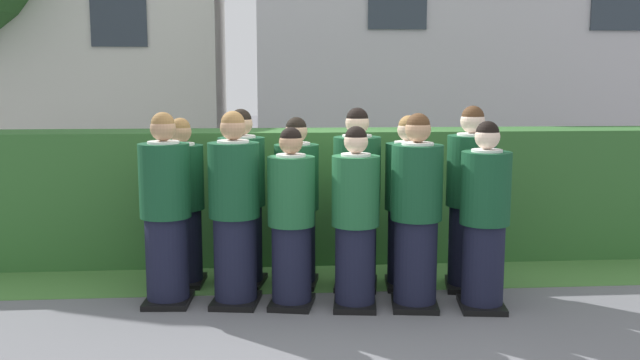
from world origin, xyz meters
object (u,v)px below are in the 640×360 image
student_rear_row_5 (470,203)px  student_front_row_4 (416,216)px  student_front_row_1 (234,214)px  student_rear_row_4 (407,206)px  student_front_row_5 (484,221)px  student_front_row_0 (166,214)px  student_front_row_3 (355,223)px  student_rear_row_1 (242,202)px  student_front_row_2 (291,222)px  student_rear_row_2 (297,206)px  student_rear_row_0 (183,206)px  student_rear_row_3 (357,203)px

student_rear_row_5 → student_front_row_4: bearing=-141.2°
student_front_row_1 → student_rear_row_4: (1.57, 0.38, -0.03)m
student_front_row_5 → student_front_row_0: bearing=172.6°
student_front_row_3 → student_rear_row_5: 1.21m
student_front_row_4 → student_rear_row_4: 0.58m
student_front_row_0 → student_front_row_5: 2.70m
student_front_row_0 → student_front_row_3: bearing=-8.2°
student_front_row_1 → student_rear_row_1: bearing=85.2°
student_front_row_0 → student_front_row_2: 1.08m
student_rear_row_2 → student_rear_row_4: (1.02, -0.13, 0.01)m
student_front_row_1 → student_front_row_5: student_front_row_1 is taller
student_front_row_2 → student_rear_row_1: size_ratio=0.93×
student_front_row_4 → student_rear_row_0: (-2.04, 0.82, -0.04)m
student_front_row_0 → student_rear_row_1: (0.63, 0.51, 0.00)m
student_front_row_2 → student_rear_row_4: size_ratio=0.96×
student_rear_row_4 → student_front_row_4: bearing=-94.3°
student_front_row_3 → student_rear_row_1: (-0.97, 0.74, 0.06)m
student_front_row_5 → student_rear_row_2: bearing=152.6°
student_front_row_3 → student_front_row_5: student_front_row_5 is taller
student_front_row_4 → student_rear_row_3: student_rear_row_3 is taller
student_front_row_3 → student_rear_row_2: bearing=124.2°
student_front_row_1 → student_front_row_4: (1.53, -0.20, -0.01)m
student_rear_row_0 → student_rear_row_4: student_rear_row_4 is taller
student_front_row_1 → student_rear_row_2: (0.55, 0.51, -0.04)m
student_rear_row_0 → student_rear_row_4: bearing=-6.7°
student_front_row_5 → student_rear_row_5: size_ratio=0.94×
student_front_row_0 → student_front_row_1: bearing=-6.0°
student_rear_row_2 → student_front_row_4: bearing=-36.0°
student_front_row_5 → student_rear_row_3: student_rear_row_3 is taller
student_rear_row_3 → student_front_row_1: bearing=-159.5°
student_rear_row_1 → student_front_row_3: bearing=-37.3°
student_rear_row_1 → student_rear_row_3: 1.07m
student_front_row_2 → student_front_row_4: 1.05m
student_rear_row_3 → student_rear_row_2: bearing=169.9°
student_front_row_0 → student_rear_row_3: 1.73m
student_front_row_1 → student_rear_row_3: 1.18m
student_rear_row_0 → student_front_row_0: bearing=-97.7°
student_front_row_4 → student_rear_row_4: (0.04, 0.57, -0.02)m
student_front_row_2 → student_front_row_5: student_front_row_5 is taller
student_rear_row_2 → student_front_row_0: bearing=-158.5°
student_rear_row_2 → student_rear_row_5: size_ratio=0.94×
student_front_row_1 → student_rear_row_1: student_front_row_1 is taller
student_front_row_0 → student_rear_row_0: bearing=82.3°
student_rear_row_2 → student_rear_row_4: 1.03m
student_rear_row_0 → student_front_row_2: bearing=-35.6°
student_front_row_2 → student_front_row_4: (1.05, -0.11, 0.06)m
student_rear_row_3 → student_rear_row_4: 0.47m
student_rear_row_0 → student_front_row_4: bearing=-21.9°
student_rear_row_1 → student_rear_row_4: 1.54m
student_front_row_2 → student_front_row_5: 1.62m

